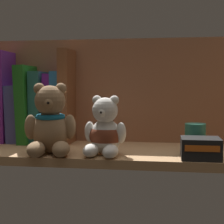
{
  "coord_description": "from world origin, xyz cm",
  "views": [
    {
      "loc": [
        12.54,
        -84.73,
        17.24
      ],
      "look_at": [
        -0.26,
        0.0,
        11.08
      ],
      "focal_mm": 57.43,
      "sensor_mm": 36.0,
      "label": 1
    }
  ],
  "objects_px": {
    "book_3": "(18,114)",
    "small_product_box": "(201,148)",
    "book_2": "(8,97)",
    "teddy_bear_smaller": "(105,132)",
    "pillar_candle": "(195,138)",
    "book_6": "(50,108)",
    "book_1": "(0,106)",
    "book_8": "(69,97)",
    "book_5": "(41,107)",
    "book_7": "(59,107)",
    "teddy_bear_larger": "(50,124)",
    "book_4": "(30,104)"
  },
  "relations": [
    {
      "from": "book_3",
      "to": "small_product_box",
      "type": "height_order",
      "value": "book_3"
    },
    {
      "from": "book_2",
      "to": "small_product_box",
      "type": "height_order",
      "value": "book_2"
    },
    {
      "from": "teddy_bear_smaller",
      "to": "pillar_candle",
      "type": "relative_size",
      "value": 1.97
    },
    {
      "from": "book_2",
      "to": "teddy_bear_smaller",
      "type": "distance_m",
      "value": 0.35
    },
    {
      "from": "book_6",
      "to": "small_product_box",
      "type": "relative_size",
      "value": 2.28
    },
    {
      "from": "book_1",
      "to": "book_2",
      "type": "bearing_deg",
      "value": 0.0
    },
    {
      "from": "book_2",
      "to": "book_8",
      "type": "xyz_separation_m",
      "value": [
        0.17,
        0.0,
        0.0
      ]
    },
    {
      "from": "book_1",
      "to": "pillar_candle",
      "type": "relative_size",
      "value": 2.93
    },
    {
      "from": "book_1",
      "to": "small_product_box",
      "type": "distance_m",
      "value": 0.57
    },
    {
      "from": "book_5",
      "to": "small_product_box",
      "type": "relative_size",
      "value": 2.36
    },
    {
      "from": "book_7",
      "to": "teddy_bear_larger",
      "type": "distance_m",
      "value": 0.17
    },
    {
      "from": "book_6",
      "to": "book_8",
      "type": "xyz_separation_m",
      "value": [
        0.05,
        0.0,
        0.03
      ]
    },
    {
      "from": "book_6",
      "to": "teddy_bear_smaller",
      "type": "relative_size",
      "value": 1.4
    },
    {
      "from": "book_8",
      "to": "teddy_bear_smaller",
      "type": "height_order",
      "value": "book_8"
    },
    {
      "from": "book_6",
      "to": "small_product_box",
      "type": "xyz_separation_m",
      "value": [
        0.38,
        -0.17,
        -0.07
      ]
    },
    {
      "from": "book_1",
      "to": "teddy_bear_larger",
      "type": "height_order",
      "value": "book_1"
    },
    {
      "from": "book_4",
      "to": "teddy_bear_larger",
      "type": "bearing_deg",
      "value": -55.93
    },
    {
      "from": "teddy_bear_smaller",
      "to": "small_product_box",
      "type": "height_order",
      "value": "teddy_bear_smaller"
    },
    {
      "from": "teddy_bear_smaller",
      "to": "book_3",
      "type": "bearing_deg",
      "value": 149.31
    },
    {
      "from": "book_7",
      "to": "pillar_candle",
      "type": "xyz_separation_m",
      "value": [
        0.35,
        -0.1,
        -0.06
      ]
    },
    {
      "from": "book_4",
      "to": "book_6",
      "type": "xyz_separation_m",
      "value": [
        0.06,
        0.0,
        -0.01
      ]
    },
    {
      "from": "book_8",
      "to": "teddy_bear_larger",
      "type": "xyz_separation_m",
      "value": [
        0.0,
        -0.17,
        -0.06
      ]
    },
    {
      "from": "book_5",
      "to": "small_product_box",
      "type": "height_order",
      "value": "book_5"
    },
    {
      "from": "book_7",
      "to": "pillar_candle",
      "type": "distance_m",
      "value": 0.37
    },
    {
      "from": "book_6",
      "to": "small_product_box",
      "type": "distance_m",
      "value": 0.43
    },
    {
      "from": "book_5",
      "to": "teddy_bear_larger",
      "type": "relative_size",
      "value": 1.2
    },
    {
      "from": "book_5",
      "to": "book_6",
      "type": "height_order",
      "value": "book_5"
    },
    {
      "from": "book_3",
      "to": "book_6",
      "type": "distance_m",
      "value": 0.09
    },
    {
      "from": "book_2",
      "to": "book_4",
      "type": "height_order",
      "value": "book_2"
    },
    {
      "from": "pillar_candle",
      "to": "book_1",
      "type": "bearing_deg",
      "value": 169.15
    },
    {
      "from": "book_3",
      "to": "pillar_candle",
      "type": "bearing_deg",
      "value": -12.08
    },
    {
      "from": "pillar_candle",
      "to": "book_2",
      "type": "bearing_deg",
      "value": 168.59
    },
    {
      "from": "teddy_bear_larger",
      "to": "book_2",
      "type": "bearing_deg",
      "value": 136.19
    },
    {
      "from": "book_8",
      "to": "teddy_bear_larger",
      "type": "bearing_deg",
      "value": -88.76
    },
    {
      "from": "book_5",
      "to": "pillar_candle",
      "type": "distance_m",
      "value": 0.42
    },
    {
      "from": "book_4",
      "to": "book_6",
      "type": "bearing_deg",
      "value": 0.0
    },
    {
      "from": "book_8",
      "to": "small_product_box",
      "type": "xyz_separation_m",
      "value": [
        0.33,
        -0.17,
        -0.1
      ]
    },
    {
      "from": "book_5",
      "to": "book_6",
      "type": "distance_m",
      "value": 0.03
    },
    {
      "from": "book_3",
      "to": "teddy_bear_larger",
      "type": "height_order",
      "value": "teddy_bear_larger"
    },
    {
      "from": "teddy_bear_smaller",
      "to": "pillar_candle",
      "type": "xyz_separation_m",
      "value": [
        0.2,
        0.06,
        -0.02
      ]
    },
    {
      "from": "teddy_bear_smaller",
      "to": "small_product_box",
      "type": "xyz_separation_m",
      "value": [
        0.21,
        -0.01,
        -0.03
      ]
    },
    {
      "from": "book_5",
      "to": "pillar_candle",
      "type": "relative_size",
      "value": 2.85
    },
    {
      "from": "book_1",
      "to": "book_4",
      "type": "relative_size",
      "value": 0.95
    },
    {
      "from": "teddy_bear_larger",
      "to": "pillar_candle",
      "type": "relative_size",
      "value": 2.38
    },
    {
      "from": "pillar_candle",
      "to": "small_product_box",
      "type": "bearing_deg",
      "value": -85.82
    },
    {
      "from": "book_7",
      "to": "teddy_bear_smaller",
      "type": "bearing_deg",
      "value": -46.23
    },
    {
      "from": "pillar_candle",
      "to": "small_product_box",
      "type": "xyz_separation_m",
      "value": [
        0.01,
        -0.07,
        -0.01
      ]
    },
    {
      "from": "book_3",
      "to": "teddy_bear_smaller",
      "type": "relative_size",
      "value": 1.17
    },
    {
      "from": "small_product_box",
      "to": "book_5",
      "type": "bearing_deg",
      "value": 157.02
    },
    {
      "from": "book_6",
      "to": "teddy_bear_larger",
      "type": "bearing_deg",
      "value": -71.94
    }
  ]
}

